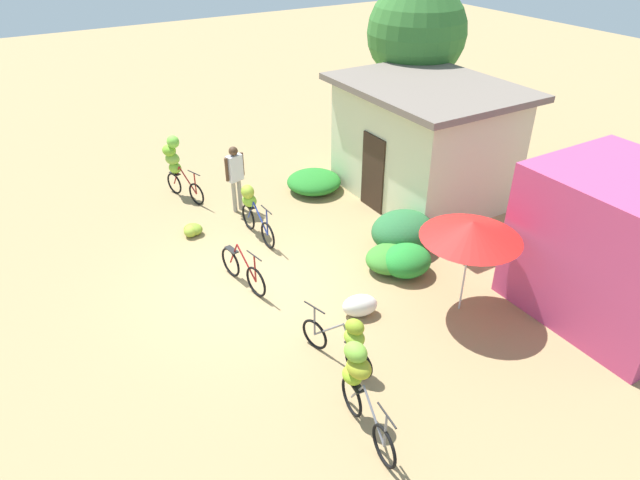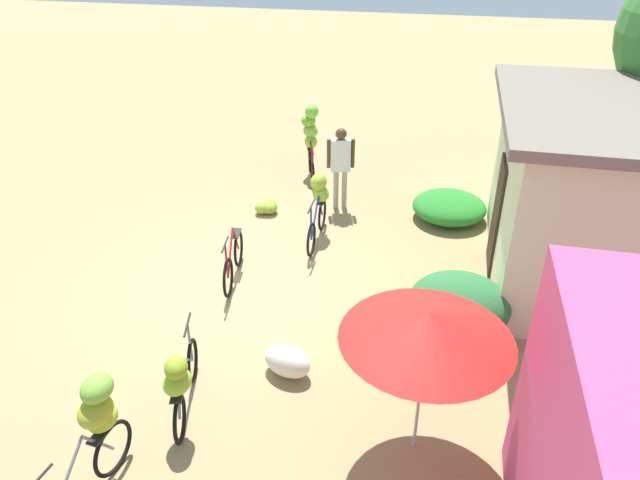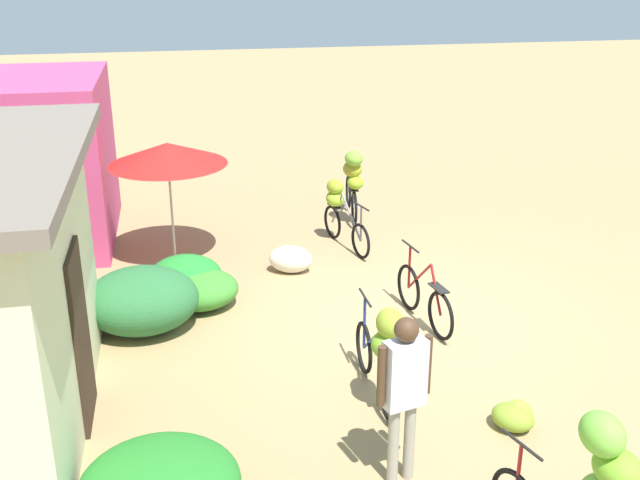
# 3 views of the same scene
# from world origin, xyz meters

# --- Properties ---
(ground_plane) EXTENTS (60.00, 60.00, 0.00)m
(ground_plane) POSITION_xyz_m (0.00, 0.00, 0.00)
(ground_plane) COLOR #9D8055
(shop_pink) EXTENTS (3.20, 2.80, 2.87)m
(shop_pink) POSITION_xyz_m (4.38, 5.62, 1.44)
(shop_pink) COLOR #C44073
(shop_pink) RESTS_ON ground
(hedge_bush_front_right) EXTENTS (1.33, 1.53, 0.88)m
(hedge_bush_front_right) POSITION_xyz_m (0.49, 3.63, 0.44)
(hedge_bush_front_right) COLOR #2A6736
(hedge_bush_front_right) RESTS_ON ground
(hedge_bush_mid) EXTENTS (1.02, 1.14, 0.53)m
(hedge_bush_mid) POSITION_xyz_m (1.07, 2.85, 0.26)
(hedge_bush_mid) COLOR #3B822D
(hedge_bush_mid) RESTS_ON ground
(hedge_bush_by_door) EXTENTS (0.99, 1.10, 0.65)m
(hedge_bush_by_door) POSITION_xyz_m (1.39, 3.03, 0.33)
(hedge_bush_by_door) COLOR #24862E
(hedge_bush_by_door) RESTS_ON ground
(market_umbrella) EXTENTS (1.90, 1.90, 2.00)m
(market_umbrella) POSITION_xyz_m (2.92, 3.18, 1.82)
(market_umbrella) COLOR beige
(market_umbrella) RESTS_ON ground
(bicycle_near_pile) EXTENTS (1.67, 0.42, 1.26)m
(bicycle_near_pile) POSITION_xyz_m (-1.87, 0.91, 0.74)
(bicycle_near_pile) COLOR black
(bicycle_near_pile) RESTS_ON ground
(bicycle_center_loaded) EXTENTS (1.61, 0.32, 0.99)m
(bicycle_center_loaded) POSITION_xyz_m (-0.03, -0.18, 0.36)
(bicycle_center_loaded) COLOR black
(bicycle_center_loaded) RESTS_ON ground
(bicycle_by_shop) EXTENTS (1.61, 0.55, 1.13)m
(bicycle_by_shop) POSITION_xyz_m (3.14, 0.33, 0.66)
(bicycle_by_shop) COLOR black
(bicycle_by_shop) RESTS_ON ground
(bicycle_rightmost) EXTENTS (1.67, 0.39, 1.42)m
(bicycle_rightmost) POSITION_xyz_m (4.21, -0.16, 0.86)
(bicycle_rightmost) COLOR black
(bicycle_rightmost) RESTS_ON ground
(banana_pile_on_ground) EXTENTS (0.62, 0.62, 0.28)m
(banana_pile_on_ground) POSITION_xyz_m (-2.58, -0.40, 0.14)
(banana_pile_on_ground) COLOR olive
(banana_pile_on_ground) RESTS_ON ground
(produce_sack) EXTENTS (0.64, 0.80, 0.44)m
(produce_sack) POSITION_xyz_m (2.05, 1.36, 0.22)
(produce_sack) COLOR silver
(produce_sack) RESTS_ON ground
(person_vendor) EXTENTS (0.29, 0.56, 1.78)m
(person_vendor) POSITION_xyz_m (-3.19, 1.08, 1.10)
(person_vendor) COLOR gray
(person_vendor) RESTS_ON ground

